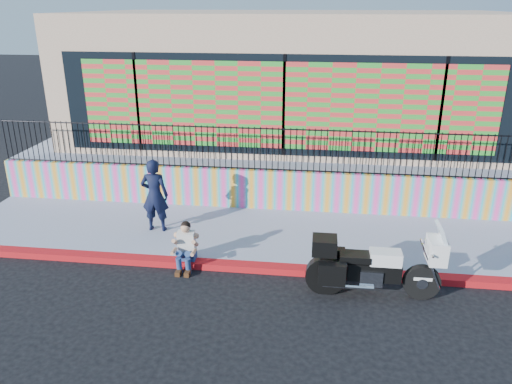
# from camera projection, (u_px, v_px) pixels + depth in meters

# --- Properties ---
(ground) EXTENTS (90.00, 90.00, 0.00)m
(ground) POSITION_uv_depth(u_px,v_px,m) (267.00, 271.00, 10.96)
(ground) COLOR black
(ground) RESTS_ON ground
(red_curb) EXTENTS (16.00, 0.30, 0.15)m
(red_curb) POSITION_uv_depth(u_px,v_px,m) (267.00, 268.00, 10.93)
(red_curb) COLOR #B9140D
(red_curb) RESTS_ON ground
(sidewalk) EXTENTS (16.00, 3.00, 0.15)m
(sidewalk) POSITION_uv_depth(u_px,v_px,m) (274.00, 236.00, 12.46)
(sidewalk) COLOR gray
(sidewalk) RESTS_ON ground
(mural_wall) EXTENTS (16.00, 0.20, 1.10)m
(mural_wall) POSITION_uv_depth(u_px,v_px,m) (280.00, 190.00, 13.73)
(mural_wall) COLOR #FF43A4
(mural_wall) RESTS_ON sidewalk
(metal_fence) EXTENTS (15.80, 0.04, 1.20)m
(metal_fence) POSITION_uv_depth(u_px,v_px,m) (281.00, 150.00, 13.32)
(metal_fence) COLOR black
(metal_fence) RESTS_ON mural_wall
(elevated_platform) EXTENTS (16.00, 10.00, 1.25)m
(elevated_platform) POSITION_uv_depth(u_px,v_px,m) (291.00, 144.00, 18.48)
(elevated_platform) COLOR gray
(elevated_platform) RESTS_ON ground
(storefront_building) EXTENTS (14.00, 8.06, 4.00)m
(storefront_building) POSITION_uv_depth(u_px,v_px,m) (293.00, 73.00, 17.35)
(storefront_building) COLOR tan
(storefront_building) RESTS_ON elevated_platform
(police_motorcycle) EXTENTS (2.61, 0.86, 1.62)m
(police_motorcycle) POSITION_uv_depth(u_px,v_px,m) (372.00, 265.00, 9.84)
(police_motorcycle) COLOR black
(police_motorcycle) RESTS_ON ground
(police_officer) EXTENTS (0.69, 0.46, 1.86)m
(police_officer) POSITION_uv_depth(u_px,v_px,m) (155.00, 195.00, 12.30)
(police_officer) COLOR black
(police_officer) RESTS_ON sidewalk
(seated_man) EXTENTS (0.54, 0.71, 1.06)m
(seated_man) POSITION_uv_depth(u_px,v_px,m) (185.00, 251.00, 10.90)
(seated_man) COLOR navy
(seated_man) RESTS_ON ground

